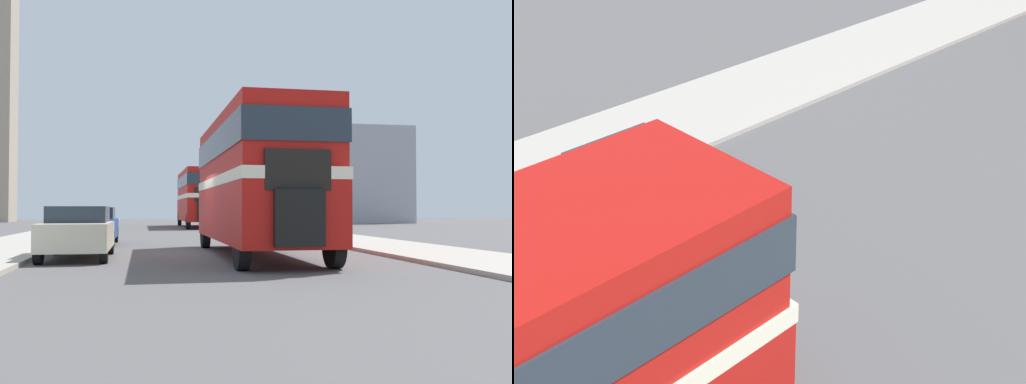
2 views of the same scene
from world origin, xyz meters
TOP-DOWN VIEW (x-y plane):
  - ground_plane at (0.00, 0.00)m, footprint 120.00×120.00m
  - sidewalk_right at (6.75, 0.00)m, footprint 3.50×120.00m
  - double_decker_bus at (1.31, -1.54)m, footprint 2.55×9.79m
  - bus_distant at (2.10, 25.49)m, footprint 2.45×11.23m
  - car_parked_near at (-3.86, -1.49)m, footprint 1.82×4.01m
  - car_parked_mid at (-3.93, 4.97)m, footprint 1.70×3.90m
  - pedestrian_walking at (6.98, 13.42)m, footprint 0.31×0.31m
  - bicycle_on_pavement at (6.24, 23.34)m, footprint 0.05×1.76m
  - shop_building_block at (16.74, 36.63)m, footprint 14.17×8.93m

SIDE VIEW (x-z plane):
  - ground_plane at x=0.00m, z-range 0.00..0.00m
  - sidewalk_right at x=6.75m, z-range 0.00..0.12m
  - bicycle_on_pavement at x=6.24m, z-range 0.09..0.87m
  - car_parked_mid at x=-3.93m, z-range 0.02..1.51m
  - car_parked_near at x=-3.86m, z-range 0.03..1.52m
  - pedestrian_walking at x=6.98m, z-range 0.22..1.76m
  - double_decker_bus at x=1.31m, z-range 0.40..4.51m
  - bus_distant at x=2.10m, z-range 0.41..4.71m
  - shop_building_block at x=16.74m, z-range 0.00..9.44m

